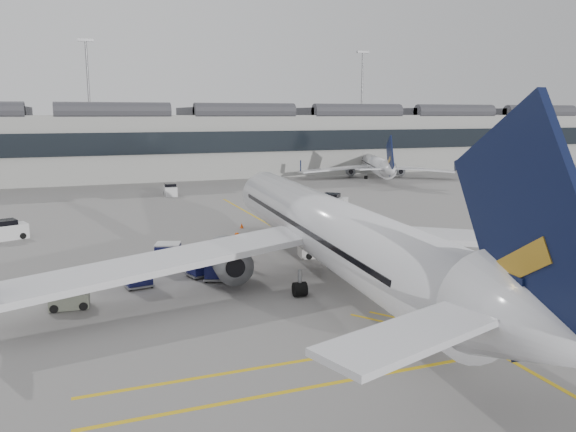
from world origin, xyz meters
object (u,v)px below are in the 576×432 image
object	(u,v)px
ramp_agent_a	(238,245)
ramp_agent_b	(243,256)
belt_loader	(325,248)
airliner_main	(331,231)
pushback_tug	(69,299)
baggage_cart_a	(219,265)

from	to	relation	value
ramp_agent_a	ramp_agent_b	size ratio (longest dim) A/B	1.04
belt_loader	ramp_agent_a	distance (m)	6.95
airliner_main	pushback_tug	world-z (taller)	airliner_main
baggage_cart_a	ramp_agent_b	distance (m)	3.29
ramp_agent_a	ramp_agent_b	distance (m)	3.57
airliner_main	baggage_cart_a	size ratio (longest dim) A/B	18.94
belt_loader	ramp_agent_b	size ratio (longest dim) A/B	2.88
airliner_main	pushback_tug	xyz separation A→B (m)	(-16.44, 0.89, -3.00)
pushback_tug	baggage_cart_a	bearing A→B (deg)	17.94
airliner_main	ramp_agent_a	size ratio (longest dim) A/B	23.15
ramp_agent_a	pushback_tug	distance (m)	14.95
belt_loader	ramp_agent_b	bearing A→B (deg)	-160.54
ramp_agent_a	ramp_agent_b	xyz separation A→B (m)	(-0.61, -3.52, -0.04)
baggage_cart_a	ramp_agent_a	bearing A→B (deg)	86.90
belt_loader	baggage_cart_a	distance (m)	10.19
ramp_agent_a	pushback_tug	xyz separation A→B (m)	(-12.51, -8.18, -0.43)
airliner_main	ramp_agent_b	world-z (taller)	airliner_main
ramp_agent_b	airliner_main	bearing A→B (deg)	92.39
baggage_cart_a	pushback_tug	xyz separation A→B (m)	(-9.56, -2.35, -0.53)
belt_loader	ramp_agent_b	distance (m)	7.31
airliner_main	belt_loader	distance (m)	7.89
belt_loader	ramp_agent_b	xyz separation A→B (m)	(-7.19, -1.29, 0.31)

